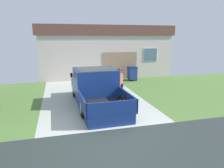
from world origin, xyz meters
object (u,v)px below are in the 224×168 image
at_px(wheeled_trash_bin, 132,73).
at_px(pickup_truck, 96,88).
at_px(handbag, 117,97).
at_px(house_with_garage, 102,50).
at_px(person_with_hat, 119,81).

bearing_deg(wheeled_trash_bin, pickup_truck, -127.55).
xyz_separation_m(handbag, house_with_garage, (0.97, 8.29, 1.95)).
height_order(person_with_hat, handbag, person_with_hat).
relative_size(pickup_truck, house_with_garage, 0.48).
bearing_deg(house_with_garage, wheeled_trash_bin, -68.08).
bearing_deg(person_with_hat, handbag, 63.88).
relative_size(pickup_truck, wheeled_trash_bin, 4.95).
xyz_separation_m(pickup_truck, handbag, (1.20, 0.32, -0.61)).
distance_m(person_with_hat, house_with_garage, 8.10).
relative_size(handbag, house_with_garage, 0.04).
xyz_separation_m(handbag, wheeled_trash_bin, (2.50, 4.48, 0.43)).
distance_m(pickup_truck, person_with_hat, 1.53).
bearing_deg(handbag, house_with_garage, 83.33).
xyz_separation_m(pickup_truck, wheeled_trash_bin, (3.70, 4.81, -0.19)).
height_order(pickup_truck, handbag, pickup_truck).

